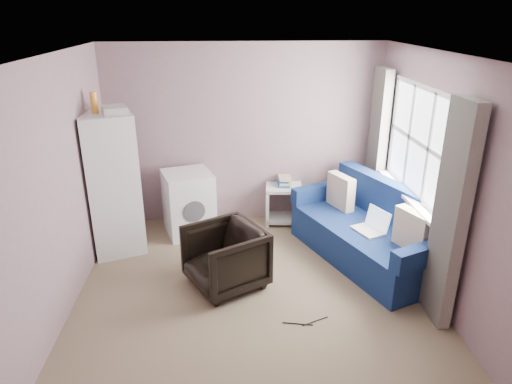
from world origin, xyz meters
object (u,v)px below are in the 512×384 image
(washing_machine, at_px, (189,202))
(side_table, at_px, (283,200))
(fridge, at_px, (112,183))
(sofa, at_px, (371,233))
(armchair, at_px, (225,255))

(washing_machine, bearing_deg, side_table, -5.94)
(fridge, relative_size, sofa, 0.88)
(side_table, bearing_deg, fridge, -162.82)
(side_table, height_order, sofa, sofa)
(armchair, distance_m, washing_machine, 1.44)
(washing_machine, bearing_deg, sofa, -38.38)
(armchair, bearing_deg, side_table, 123.66)
(armchair, relative_size, washing_machine, 0.89)
(armchair, bearing_deg, washing_machine, 170.85)
(washing_machine, xyz_separation_m, side_table, (1.33, 0.28, -0.13))
(armchair, bearing_deg, sofa, 76.70)
(washing_machine, bearing_deg, fridge, -172.85)
(armchair, height_order, side_table, armchair)
(washing_machine, bearing_deg, armchair, -87.99)
(armchair, height_order, fridge, fridge)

